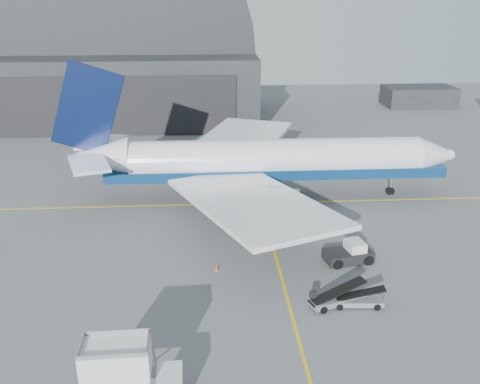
{
  "coord_description": "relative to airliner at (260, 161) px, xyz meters",
  "views": [
    {
      "loc": [
        -5.99,
        -35.52,
        22.32
      ],
      "look_at": [
        -2.92,
        11.72,
        4.5
      ],
      "focal_mm": 40.0,
      "sensor_mm": 36.0,
      "label": 1
    }
  ],
  "objects": [
    {
      "name": "taxi_lines",
      "position": [
        0.06,
        -9.04,
        -4.43
      ],
      "size": [
        80.0,
        42.12,
        0.02
      ],
      "color": "gold",
      "rests_on": "ground"
    },
    {
      "name": "ground",
      "position": [
        0.06,
        -21.71,
        -4.44
      ],
      "size": [
        200.0,
        200.0,
        0.0
      ],
      "primitive_type": "plane",
      "color": "#565659",
      "rests_on": "ground"
    },
    {
      "name": "distant_bldg_a",
      "position": [
        38.06,
        50.29,
        -4.44
      ],
      "size": [
        14.0,
        8.0,
        4.0
      ],
      "primitive_type": "cube",
      "color": "black",
      "rests_on": "ground"
    },
    {
      "name": "catering_truck",
      "position": [
        -10.75,
        -32.23,
        -2.43
      ],
      "size": [
        5.86,
        2.38,
        3.99
      ],
      "rotation": [
        0.0,
        0.0,
        0.03
      ],
      "color": "gray",
      "rests_on": "ground"
    },
    {
      "name": "belt_loader_a",
      "position": [
        3.63,
        -22.76,
        -3.9
      ],
      "size": [
        4.67,
        2.75,
        1.76
      ],
      "rotation": [
        0.0,
        0.0,
        0.32
      ],
      "color": "gray",
      "rests_on": "ground"
    },
    {
      "name": "hangar",
      "position": [
        -21.94,
        43.24,
        5.1
      ],
      "size": [
        50.0,
        28.3,
        28.0
      ],
      "color": "black",
      "rests_on": "ground"
    },
    {
      "name": "belt_loader_b",
      "position": [
        5.11,
        -23.02,
        -3.96
      ],
      "size": [
        4.15,
        1.69,
        1.56
      ],
      "rotation": [
        0.0,
        0.0,
        -0.08
      ],
      "color": "gray",
      "rests_on": "ground"
    },
    {
      "name": "traffic_cone",
      "position": [
        -5.33,
        -16.94,
        -4.23
      ],
      "size": [
        0.32,
        0.32,
        0.46
      ],
      "color": "#FF4D08",
      "rests_on": "ground"
    },
    {
      "name": "pushback_tug",
      "position": [
        6.39,
        -15.95,
        -3.73
      ],
      "size": [
        4.46,
        3.09,
        1.9
      ],
      "rotation": [
        0.0,
        0.0,
        0.19
      ],
      "color": "black",
      "rests_on": "ground"
    },
    {
      "name": "airliner",
      "position": [
        0.0,
        0.0,
        0.0
      ],
      "size": [
        45.26,
        43.89,
        15.88
      ],
      "color": "white",
      "rests_on": "ground"
    }
  ]
}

